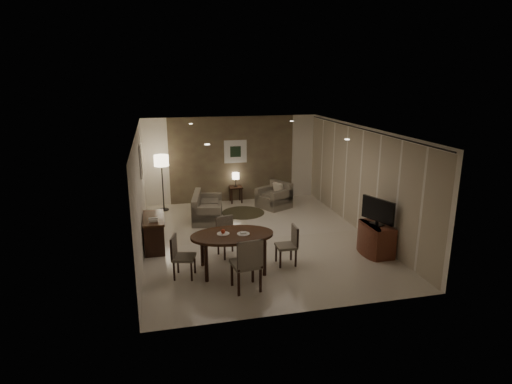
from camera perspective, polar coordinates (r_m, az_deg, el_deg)
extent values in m
cube|color=beige|center=(10.69, 0.25, -6.23)|extent=(5.50, 7.00, 0.00)
cube|color=white|center=(10.02, 0.26, 8.29)|extent=(5.50, 7.00, 0.00)
cube|color=#746848|center=(13.62, -3.19, 4.38)|extent=(5.50, 0.00, 2.70)
cube|color=white|center=(10.01, -15.23, -0.14)|extent=(0.00, 7.00, 2.70)
cube|color=white|center=(11.22, 14.05, 1.57)|extent=(0.00, 7.00, 2.70)
cube|color=#746848|center=(13.60, -3.18, 4.37)|extent=(3.96, 0.03, 2.70)
cylinder|color=black|center=(10.96, 14.16, 8.12)|extent=(0.03, 6.80, 0.03)
cube|color=silver|center=(13.55, -2.76, 5.41)|extent=(0.72, 0.03, 0.72)
cube|color=black|center=(13.53, -2.75, 5.40)|extent=(0.34, 0.01, 0.34)
cube|color=silver|center=(11.07, -15.10, 3.98)|extent=(0.03, 0.60, 0.80)
cube|color=gray|center=(11.07, -15.02, 3.98)|extent=(0.01, 0.46, 0.64)
cylinder|color=white|center=(8.02, -6.52, 6.32)|extent=(0.10, 0.10, 0.01)
cylinder|color=white|center=(8.79, 12.04, 6.87)|extent=(0.10, 0.10, 0.01)
cylinder|color=white|center=(11.57, -8.70, 8.98)|extent=(0.10, 0.10, 0.01)
cylinder|color=white|center=(12.12, 4.78, 9.38)|extent=(0.10, 0.10, 0.01)
cylinder|color=white|center=(8.77, -4.40, -5.57)|extent=(0.26, 0.26, 0.02)
cylinder|color=white|center=(8.74, -1.70, -5.60)|extent=(0.26, 0.26, 0.02)
sphere|color=#B02D14|center=(8.75, -4.41, -5.25)|extent=(0.09, 0.09, 0.09)
cube|color=white|center=(8.73, -1.70, -5.46)|extent=(0.12, 0.08, 0.03)
cylinder|color=#453C26|center=(12.64, -1.73, -2.76)|extent=(1.26, 1.26, 0.01)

